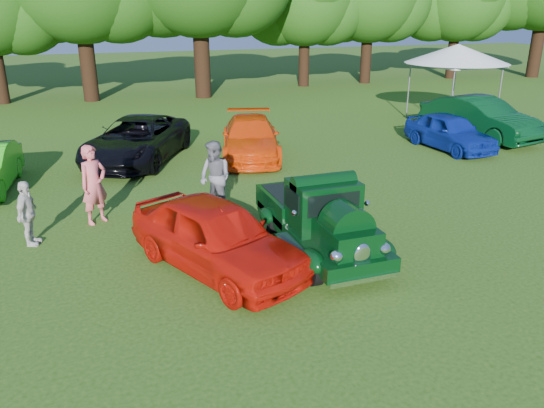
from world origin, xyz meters
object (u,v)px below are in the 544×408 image
object	(u,v)px
back_car_black	(137,140)
spectator_pink	(94,185)
red_convertible	(216,236)
canopy_tent	(457,54)
back_car_blue	(450,132)
spectator_grey	(215,178)
hero_pickup	(319,219)
spectator_white	(27,214)
back_car_green	(479,118)
back_car_orange	(251,138)

from	to	relation	value
back_car_black	spectator_pink	distance (m)	5.69
red_convertible	canopy_tent	world-z (taller)	canopy_tent
back_car_blue	spectator_grey	xyz separation A→B (m)	(-9.90, -3.50, 0.27)
spectator_pink	back_car_blue	bearing A→B (deg)	-18.75
red_convertible	hero_pickup	bearing A→B (deg)	-20.52
hero_pickup	spectator_white	world-z (taller)	hero_pickup
back_car_blue	spectator_pink	size ratio (longest dim) A/B	2.01
spectator_pink	back_car_green	bearing A→B (deg)	-16.87
back_car_orange	back_car_black	bearing A→B (deg)	-176.01
spectator_pink	spectator_grey	bearing A→B (deg)	-38.80
red_convertible	back_car_green	world-z (taller)	back_car_green
back_car_orange	back_car_blue	distance (m)	7.53
back_car_orange	spectator_white	world-z (taller)	spectator_white
hero_pickup	canopy_tent	xyz separation A→B (m)	(11.89, 11.04, 2.33)
spectator_white	canopy_tent	bearing A→B (deg)	-46.32
back_car_blue	red_convertible	bearing A→B (deg)	-151.61
back_car_orange	spectator_grey	size ratio (longest dim) A/B	2.55
spectator_white	canopy_tent	xyz separation A→B (m)	(17.86, 8.63, 2.30)
hero_pickup	canopy_tent	distance (m)	16.40
back_car_black	back_car_orange	bearing A→B (deg)	16.02
back_car_black	spectator_pink	size ratio (longest dim) A/B	2.74
hero_pickup	spectator_white	bearing A→B (deg)	157.97
back_car_orange	back_car_green	size ratio (longest dim) A/B	0.95
red_convertible	back_car_blue	distance (m)	12.57
back_car_blue	canopy_tent	world-z (taller)	canopy_tent
back_car_blue	canopy_tent	distance (m)	6.24
back_car_black	spectator_white	bearing A→B (deg)	-88.12
back_car_green	canopy_tent	distance (m)	4.32
spectator_grey	canopy_tent	distance (m)	15.81
canopy_tent	red_convertible	bearing A→B (deg)	-141.79
back_car_green	canopy_tent	xyz separation A→B (m)	(1.31, 3.47, 2.21)
red_convertible	spectator_pink	size ratio (longest dim) A/B	2.18
back_car_blue	canopy_tent	size ratio (longest dim) A/B	0.77
back_car_black	spectator_grey	distance (m)	5.93
back_car_black	canopy_tent	world-z (taller)	canopy_tent
back_car_orange	back_car_blue	xyz separation A→B (m)	(7.38, -1.48, -0.03)
red_convertible	canopy_tent	distance (m)	18.24
red_convertible	back_car_black	world-z (taller)	back_car_black
back_car_blue	back_car_green	bearing A→B (deg)	22.41
hero_pickup	back_car_black	distance (m)	9.23
back_car_black	spectator_pink	world-z (taller)	spectator_pink
back_car_orange	back_car_green	distance (m)	9.62
hero_pickup	back_car_blue	bearing A→B (deg)	37.83
red_convertible	spectator_white	bearing A→B (deg)	120.75
back_car_green	red_convertible	bearing A→B (deg)	-158.99
back_car_blue	back_car_green	world-z (taller)	back_car_green
hero_pickup	red_convertible	bearing A→B (deg)	-176.37
back_car_orange	spectator_white	size ratio (longest dim) A/B	3.21
back_car_black	back_car_green	bearing A→B (deg)	22.62
back_car_green	back_car_orange	bearing A→B (deg)	167.77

